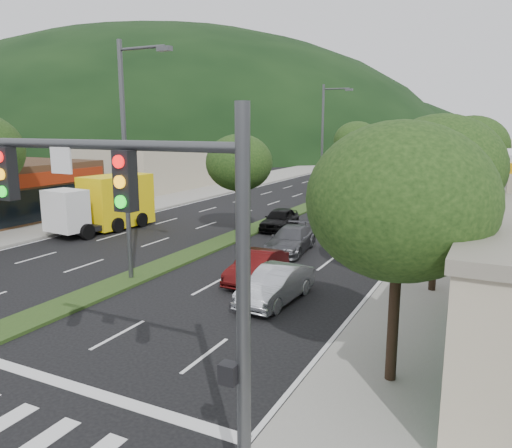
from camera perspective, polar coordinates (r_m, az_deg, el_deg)
The scene contains 24 objects.
sidewalk_right at distance 33.96m, azimuth 23.07°, elevation -0.82°, with size 5.00×90.00×0.15m, color gray.
sidewalk_left at distance 43.48m, azimuth -12.66°, elevation 2.28°, with size 6.00×90.00×0.15m, color gray.
median at distance 39.51m, azimuth 5.02°, elevation 1.61°, with size 1.60×56.00×0.12m, color #1F3814.
traffic_signal at distance 8.72m, azimuth -10.76°, elevation -2.19°, with size 6.12×0.40×7.00m.
bldg_left_far at distance 53.93m, azimuth -11.71°, elevation 6.39°, with size 9.00×14.00×4.60m, color #B3AA8E.
hill_far at distance 151.35m, azimuth -12.19°, elevation 8.48°, with size 176.00×132.00×82.00m, color black.
tree_r_a at distance 12.60m, azimuth 16.14°, elevation 2.48°, with size 4.60×4.60×6.63m.
tree_r_b at distance 20.46m, azimuth 20.32°, elevation 6.04°, with size 4.80×4.80×6.94m.
tree_r_c at distance 28.42m, azimuth 22.12°, elevation 6.60°, with size 4.40×4.40×6.48m.
tree_r_d at distance 38.36m, azimuth 23.41°, elevation 8.15°, with size 5.00×5.00×7.17m.
tree_r_e at distance 48.36m, azimuth 24.10°, elevation 8.20°, with size 4.60×4.60×6.71m.
tree_med_near at distance 29.95m, azimuth -1.93°, elevation 6.99°, with size 4.00×4.00×6.02m.
tree_med_far at distance 54.19m, azimuth 11.42°, elevation 9.29°, with size 4.80×4.80×6.94m.
streetlight_near at distance 21.49m, azimuth -14.36°, elevation 8.07°, with size 2.60×0.25×10.00m.
streetlight_mid at distance 43.60m, azimuth 7.85°, elevation 9.74°, with size 2.60×0.25×10.00m.
sedan_silver at distance 19.10m, azimuth 2.27°, elevation -6.95°, with size 1.44×4.14×1.37m, color #B8BBC1.
car_queue_a at distance 32.14m, azimuth 2.71°, elevation 0.56°, with size 1.64×4.07×1.39m, color black.
car_queue_b at distance 26.54m, azimuth 4.02°, elevation -1.80°, with size 1.87×4.61×1.34m, color #4A4B4F.
car_queue_c at distance 21.53m, azimuth 0.09°, elevation -4.90°, with size 1.39×3.98×1.31m, color #480C0C.
car_queue_d at distance 35.17m, azimuth 14.49°, elevation 0.98°, with size 1.98×4.30×1.20m, color black.
car_queue_e at distance 41.06m, azimuth 9.67°, elevation 2.80°, with size 1.72×4.29×1.46m, color #45464A.
car_queue_f at distance 45.19m, azimuth 15.00°, elevation 3.32°, with size 2.01×4.93×1.43m, color black.
box_truck at distance 33.35m, azimuth -16.68°, elevation 2.12°, with size 3.27×7.20×3.45m.
motorhome at distance 35.28m, azimuth 15.05°, elevation 2.88°, with size 3.52×8.77×3.28m.
Camera 1 is at (14.20, -8.27, 6.64)m, focal length 35.00 mm.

